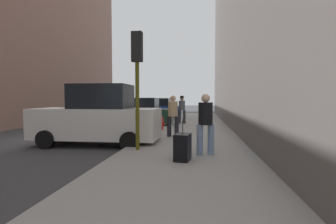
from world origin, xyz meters
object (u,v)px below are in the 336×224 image
(traffic_light, at_px, (137,65))
(rolling_suitcase, at_px, (183,147))
(pedestrian_with_beanie, at_px, (182,108))
(parked_blue_sedan, at_px, (157,109))
(parked_dark_green_sedan, at_px, (140,113))
(parked_white_van, at_px, (98,117))
(pedestrian_in_tan_coat, at_px, (173,114))
(fire_hydrant, at_px, (161,123))
(pedestrian_in_jeans, at_px, (205,121))

(traffic_light, relative_size, rolling_suitcase, 3.46)
(traffic_light, relative_size, pedestrian_with_beanie, 2.03)
(traffic_light, bearing_deg, pedestrian_with_beanie, 85.39)
(parked_blue_sedan, distance_m, rolling_suitcase, 16.38)
(traffic_light, height_order, pedestrian_with_beanie, traffic_light)
(pedestrian_with_beanie, bearing_deg, parked_dark_green_sedan, -160.40)
(parked_dark_green_sedan, distance_m, rolling_suitcase, 9.93)
(traffic_light, xyz_separation_m, pedestrian_with_beanie, (0.73, 9.03, -1.62))
(parked_white_van, distance_m, traffic_light, 2.92)
(parked_dark_green_sedan, relative_size, pedestrian_in_tan_coat, 2.47)
(fire_hydrant, distance_m, traffic_light, 5.70)
(parked_dark_green_sedan, distance_m, parked_blue_sedan, 6.69)
(parked_dark_green_sedan, relative_size, pedestrian_in_jeans, 2.47)
(rolling_suitcase, bearing_deg, fire_hydrant, 103.27)
(rolling_suitcase, bearing_deg, traffic_light, 140.05)
(traffic_light, height_order, pedestrian_in_tan_coat, traffic_light)
(rolling_suitcase, bearing_deg, pedestrian_in_tan_coat, 99.39)
(traffic_light, height_order, pedestrian_in_jeans, traffic_light)
(traffic_light, bearing_deg, parked_white_van, 141.96)
(parked_blue_sedan, relative_size, pedestrian_in_jeans, 2.48)
(fire_hydrant, bearing_deg, parked_white_van, -115.49)
(fire_hydrant, distance_m, pedestrian_in_tan_coat, 2.52)
(parked_white_van, relative_size, fire_hydrant, 6.54)
(parked_white_van, height_order, traffic_light, traffic_light)
(parked_white_van, bearing_deg, traffic_light, -38.04)
(pedestrian_with_beanie, relative_size, rolling_suitcase, 1.71)
(pedestrian_in_tan_coat, distance_m, rolling_suitcase, 4.27)
(parked_white_van, bearing_deg, fire_hydrant, 64.51)
(parked_dark_green_sedan, relative_size, pedestrian_with_beanie, 2.38)
(parked_blue_sedan, height_order, pedestrian_in_tan_coat, pedestrian_in_tan_coat)
(parked_blue_sedan, distance_m, fire_hydrant, 9.75)
(parked_white_van, distance_m, pedestrian_in_tan_coat, 3.03)
(parked_blue_sedan, height_order, rolling_suitcase, parked_blue_sedan)
(parked_white_van, height_order, fire_hydrant, parked_white_van)
(parked_white_van, height_order, parked_blue_sedan, parked_white_van)
(parked_blue_sedan, height_order, traffic_light, traffic_light)
(parked_blue_sedan, height_order, fire_hydrant, parked_blue_sedan)
(parked_dark_green_sedan, relative_size, rolling_suitcase, 4.06)
(parked_white_van, xyz_separation_m, fire_hydrant, (1.80, 3.78, -0.54))
(parked_white_van, relative_size, pedestrian_with_beanie, 2.59)
(fire_hydrant, bearing_deg, parked_dark_green_sedan, 122.05)
(pedestrian_with_beanie, bearing_deg, parked_white_van, -108.80)
(parked_dark_green_sedan, xyz_separation_m, pedestrian_with_beanie, (2.58, 0.92, 0.29))
(pedestrian_in_tan_coat, bearing_deg, parked_dark_green_sedan, 116.99)
(traffic_light, distance_m, rolling_suitcase, 2.97)
(pedestrian_in_jeans, height_order, pedestrian_with_beanie, pedestrian_with_beanie)
(pedestrian_in_tan_coat, bearing_deg, parked_white_van, -150.73)
(parked_blue_sedan, distance_m, pedestrian_in_tan_coat, 12.17)
(pedestrian_in_jeans, bearing_deg, parked_blue_sedan, 104.38)
(pedestrian_with_beanie, bearing_deg, parked_blue_sedan, 114.11)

